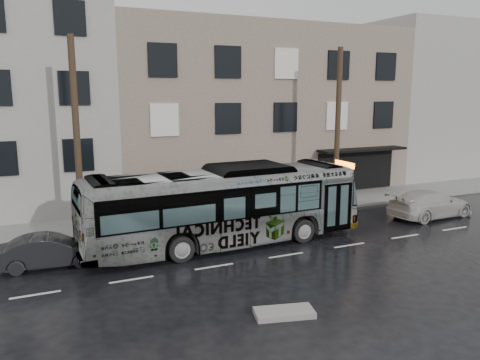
% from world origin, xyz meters
% --- Properties ---
extents(ground, '(120.00, 120.00, 0.00)m').
position_xyz_m(ground, '(0.00, 0.00, 0.00)').
color(ground, black).
rests_on(ground, ground).
extents(sidewalk, '(90.00, 3.60, 0.15)m').
position_xyz_m(sidewalk, '(0.00, 4.90, 0.07)').
color(sidewalk, gray).
rests_on(sidewalk, ground).
extents(building_taupe, '(20.00, 12.00, 11.00)m').
position_xyz_m(building_taupe, '(5.00, 12.70, 5.50)').
color(building_taupe, gray).
rests_on(building_taupe, ground).
extents(building_filler, '(18.00, 12.00, 12.00)m').
position_xyz_m(building_filler, '(24.00, 12.70, 6.00)').
color(building_filler, '#A1A098').
rests_on(building_filler, ground).
extents(utility_pole_front, '(0.30, 0.30, 9.00)m').
position_xyz_m(utility_pole_front, '(6.50, 3.30, 4.65)').
color(utility_pole_front, '#423221').
rests_on(utility_pole_front, sidewalk).
extents(utility_pole_rear, '(0.30, 0.30, 9.00)m').
position_xyz_m(utility_pole_rear, '(-7.50, 3.30, 4.65)').
color(utility_pole_rear, '#423221').
rests_on(utility_pole_rear, sidewalk).
extents(sign_post, '(0.06, 0.06, 2.40)m').
position_xyz_m(sign_post, '(7.60, 3.30, 1.35)').
color(sign_post, slate).
rests_on(sign_post, sidewalk).
extents(bus, '(12.72, 3.42, 3.51)m').
position_xyz_m(bus, '(-1.84, -0.12, 1.76)').
color(bus, '#B2B2B2').
rests_on(bus, ground).
extents(white_sedan, '(5.22, 2.42, 1.48)m').
position_xyz_m(white_sedan, '(10.18, -0.29, 0.74)').
color(white_sedan, '#B8B6AF').
rests_on(white_sedan, ground).
extents(dark_sedan, '(3.95, 1.60, 1.27)m').
position_xyz_m(dark_sedan, '(-9.00, 0.08, 0.64)').
color(dark_sedan, black).
rests_on(dark_sedan, ground).
extents(slush_pile, '(1.94, 1.21, 0.18)m').
position_xyz_m(slush_pile, '(-2.70, -7.17, 0.09)').
color(slush_pile, '#A09C97').
rests_on(slush_pile, ground).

